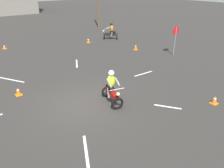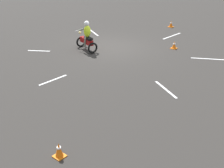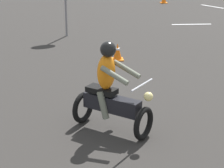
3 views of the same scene
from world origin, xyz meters
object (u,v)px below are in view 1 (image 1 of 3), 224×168
(motorcycle_rider_background, at_px, (111,32))
(traffic_cone_far_left, at_px, (88,41))
(traffic_cone_mid_left, at_px, (215,100))
(stop_sign, at_px, (176,35))
(motorcycle_rider_foreground, at_px, (112,89))
(traffic_cone_mid_center, at_px, (4,47))
(traffic_cone_near_left, at_px, (136,47))
(traffic_cone_far_center, at_px, (18,92))

(motorcycle_rider_background, height_order, traffic_cone_far_left, motorcycle_rider_background)
(traffic_cone_mid_left, bearing_deg, stop_sign, 52.83)
(stop_sign, bearing_deg, traffic_cone_mid_left, -127.17)
(motorcycle_rider_background, bearing_deg, traffic_cone_mid_left, -157.54)
(motorcycle_rider_foreground, relative_size, traffic_cone_far_left, 3.77)
(motorcycle_rider_foreground, bearing_deg, traffic_cone_mid_center, -66.60)
(traffic_cone_near_left, bearing_deg, motorcycle_rider_foreground, -140.13)
(stop_sign, bearing_deg, traffic_cone_near_left, 115.58)
(traffic_cone_far_center, height_order, traffic_cone_far_left, traffic_cone_far_left)
(motorcycle_rider_foreground, bearing_deg, traffic_cone_near_left, -124.59)
(motorcycle_rider_background, height_order, stop_sign, stop_sign)
(motorcycle_rider_foreground, height_order, motorcycle_rider_background, same)
(traffic_cone_mid_center, bearing_deg, traffic_cone_near_left, -38.88)
(motorcycle_rider_foreground, distance_m, traffic_cone_near_left, 9.27)
(traffic_cone_far_left, bearing_deg, traffic_cone_near_left, -66.66)
(traffic_cone_mid_left, xyz_separation_m, traffic_cone_far_center, (-7.24, 6.64, 0.01))
(stop_sign, distance_m, traffic_cone_mid_center, 14.51)
(traffic_cone_far_left, bearing_deg, stop_sign, -65.78)
(traffic_cone_near_left, bearing_deg, stop_sign, -64.42)
(traffic_cone_mid_left, bearing_deg, traffic_cone_far_center, 137.51)
(motorcycle_rider_foreground, distance_m, stop_sign, 9.07)
(stop_sign, distance_m, traffic_cone_mid_left, 7.83)
(traffic_cone_mid_center, xyz_separation_m, traffic_cone_mid_left, (5.66, -16.23, 0.02))
(traffic_cone_mid_left, bearing_deg, motorcycle_rider_background, 73.83)
(traffic_cone_mid_center, relative_size, traffic_cone_mid_left, 0.88)
(traffic_cone_far_left, bearing_deg, traffic_cone_mid_center, 159.17)
(traffic_cone_mid_center, bearing_deg, motorcycle_rider_background, -16.58)
(stop_sign, relative_size, traffic_cone_mid_left, 5.75)
(traffic_cone_far_center, distance_m, traffic_cone_far_left, 11.01)
(motorcycle_rider_foreground, bearing_deg, stop_sign, -144.86)
(stop_sign, relative_size, traffic_cone_far_center, 5.46)
(traffic_cone_near_left, bearing_deg, motorcycle_rider_background, 81.84)
(motorcycle_rider_foreground, relative_size, traffic_cone_mid_left, 4.15)
(traffic_cone_near_left, height_order, traffic_cone_mid_left, traffic_cone_near_left)
(traffic_cone_mid_center, distance_m, traffic_cone_mid_left, 17.19)
(motorcycle_rider_foreground, relative_size, traffic_cone_mid_center, 4.73)
(motorcycle_rider_foreground, xyz_separation_m, traffic_cone_mid_center, (-1.81, 13.13, -0.56))
(stop_sign, bearing_deg, motorcycle_rider_background, 96.04)
(stop_sign, relative_size, traffic_cone_far_left, 5.22)
(motorcycle_rider_foreground, xyz_separation_m, traffic_cone_mid_left, (3.85, -3.11, -0.53))
(motorcycle_rider_foreground, height_order, traffic_cone_far_left, motorcycle_rider_foreground)
(traffic_cone_mid_left, xyz_separation_m, traffic_cone_far_left, (1.30, 13.59, 0.02))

